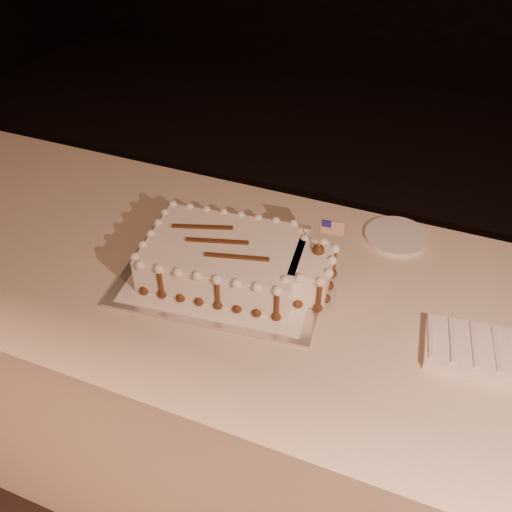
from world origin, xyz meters
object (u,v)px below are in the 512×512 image
at_px(banquet_table, 281,390).
at_px(sheet_cake, 235,259).
at_px(cake_board, 226,273).
at_px(napkin_stack, 472,349).
at_px(side_plate, 396,236).

height_order(banquet_table, sheet_cake, sheet_cake).
distance_m(cake_board, napkin_stack, 0.59).
bearing_deg(banquet_table, sheet_cake, 176.85).
bearing_deg(banquet_table, cake_board, 178.50).
bearing_deg(side_plate, cake_board, -139.89).
xyz_separation_m(cake_board, napkin_stack, (0.58, -0.04, 0.01)).
height_order(napkin_stack, side_plate, napkin_stack).
bearing_deg(sheet_cake, banquet_table, -3.15).
bearing_deg(banquet_table, napkin_stack, -4.31).
xyz_separation_m(napkin_stack, side_plate, (-0.23, 0.34, -0.01)).
bearing_deg(side_plate, sheet_cake, -138.07).
distance_m(banquet_table, side_plate, 0.53).
xyz_separation_m(cake_board, sheet_cake, (0.03, 0.00, 0.05)).
relative_size(cake_board, napkin_stack, 2.33).
bearing_deg(napkin_stack, banquet_table, 175.69).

